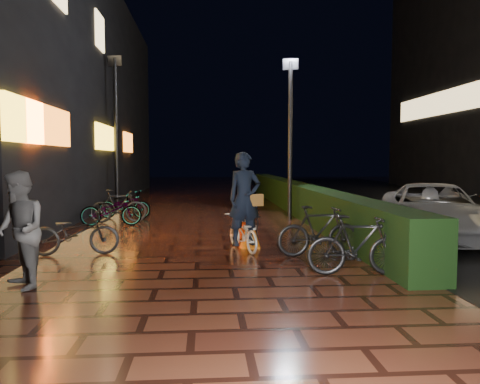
{
  "coord_description": "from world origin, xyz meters",
  "views": [
    {
      "loc": [
        0.16,
        -8.19,
        1.82
      ],
      "look_at": [
        0.91,
        2.08,
        1.1
      ],
      "focal_mm": 35.0,
      "sensor_mm": 36.0,
      "label": 1
    }
  ],
  "objects": [
    {
      "name": "parked_bikes_hedge",
      "position": [
        2.39,
        -0.37,
        0.48
      ],
      "size": [
        1.88,
        2.04,
        0.96
      ],
      "color": "black",
      "rests_on": "ground"
    },
    {
      "name": "van",
      "position": [
        5.33,
        2.12,
        0.63
      ],
      "size": [
        3.45,
        4.95,
        1.26
      ],
      "primitive_type": "imported",
      "rotation": [
        0.0,
        0.0,
        -0.33
      ],
      "color": "#A1A1A6",
      "rests_on": "ground"
    },
    {
      "name": "lamp_post_hedge",
      "position": [
        2.69,
        5.77,
        2.64
      ],
      "size": [
        0.46,
        0.19,
        4.8
      ],
      "color": "black",
      "rests_on": "ground"
    },
    {
      "name": "lamp_post_sf",
      "position": [
        -3.1,
        9.24,
        3.05
      ],
      "size": [
        0.53,
        0.19,
        5.55
      ],
      "color": "black",
      "rests_on": "ground"
    },
    {
      "name": "cyclist",
      "position": [
        0.9,
        1.0,
        0.73
      ],
      "size": [
        0.88,
        1.45,
        1.97
      ],
      "color": "silver",
      "rests_on": "ground"
    },
    {
      "name": "cart_assembly",
      "position": [
        1.21,
        3.6,
        0.48
      ],
      "size": [
        0.62,
        0.67,
        0.94
      ],
      "color": "black",
      "rests_on": "ground"
    },
    {
      "name": "hedge",
      "position": [
        3.3,
        8.0,
        0.5
      ],
      "size": [
        0.7,
        20.0,
        1.0
      ],
      "primitive_type": "cube",
      "color": "black",
      "rests_on": "ground"
    },
    {
      "name": "ground",
      "position": [
        0.0,
        0.0,
        0.0
      ],
      "size": [
        80.0,
        80.0,
        0.0
      ],
      "primitive_type": "plane",
      "color": "#381911",
      "rests_on": "ground"
    },
    {
      "name": "bystander_person",
      "position": [
        -2.44,
        -1.53,
        0.83
      ],
      "size": [
        0.98,
        1.03,
        1.67
      ],
      "primitive_type": "imported",
      "rotation": [
        0.0,
        0.0,
        -0.95
      ],
      "color": "#4F4F51",
      "rests_on": "ground"
    },
    {
      "name": "parked_bikes_storefront",
      "position": [
        -2.37,
        4.28,
        0.44
      ],
      "size": [
        1.79,
        6.31,
        0.96
      ],
      "color": "black",
      "rests_on": "ground"
    },
    {
      "name": "traffic_barrier",
      "position": [
        1.05,
        1.97,
        0.35
      ],
      "size": [
        0.46,
        1.73,
        0.7
      ],
      "color": "orange",
      "rests_on": "ground"
    }
  ]
}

